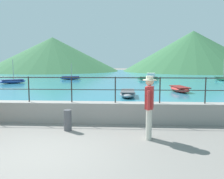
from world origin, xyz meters
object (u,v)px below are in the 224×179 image
Objects in this scene: boat_7 at (71,78)px; person_walking at (149,104)px; boat_4 at (128,93)px; boat_1 at (12,81)px; boat_0 at (224,79)px; bollard at (68,120)px; boat_3 at (180,89)px; boat_5 at (149,78)px.

person_walking is at bearing -71.54° from boat_7.
boat_4 is at bearing -63.75° from boat_7.
person_walking is 0.73× the size of boat_1.
boat_7 is (-16.16, 0.54, -0.00)m from boat_0.
bollard reaches higher than boat_3.
boat_7 is at bearing 48.58° from boat_1.
boat_0 is 1.01× the size of boat_7.
boat_5 is at bearing -179.29° from boat_0.
person_walking is at bearing -115.74° from boat_0.
person_walking reaches higher than bollard.
boat_7 reaches higher than boat_3.
boat_0 is 11.56m from boat_3.
bollard is 19.24m from boat_5.
boat_5 is 8.46m from boat_7.
boat_0 is 15.59m from boat_4.
person_walking is 0.72× the size of boat_0.
boat_3 is 13.96m from boat_7.
boat_0 is 16.17m from boat_7.
boat_3 is 1.04× the size of boat_5.
bollard is at bearing 164.10° from person_walking.
boat_7 is (4.25, 4.82, -0.00)m from boat_1.
bollard is at bearing -102.48° from boat_5.
boat_3 is 1.05× the size of boat_4.
boat_1 is 1.03× the size of boat_5.
boat_5 is at bearing 18.24° from boat_1.
boat_5 is (12.69, 4.18, 0.06)m from boat_1.
bollard is at bearing -77.57° from boat_7.
boat_3 is (2.93, 10.03, -0.72)m from person_walking.
boat_7 reaches higher than bollard.
boat_1 is (-20.41, -4.28, -0.00)m from boat_0.
bollard is 0.27× the size of boat_7.
boat_1 is 0.99× the size of boat_3.
boat_0 reaches higher than boat_4.
boat_1 is at bearing -168.16° from boat_0.
boat_5 is 0.97× the size of boat_7.
boat_5 is at bearing 84.95° from person_walking.
bollard is at bearing -105.25° from boat_4.
bollard is (-2.44, 0.69, -0.65)m from person_walking.
boat_4 is (-9.99, -11.97, -0.01)m from boat_0.
boat_1 reaches higher than boat_5.
boat_5 is (-7.72, -0.10, 0.06)m from boat_0.
boat_0 is 1.03× the size of boat_5.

